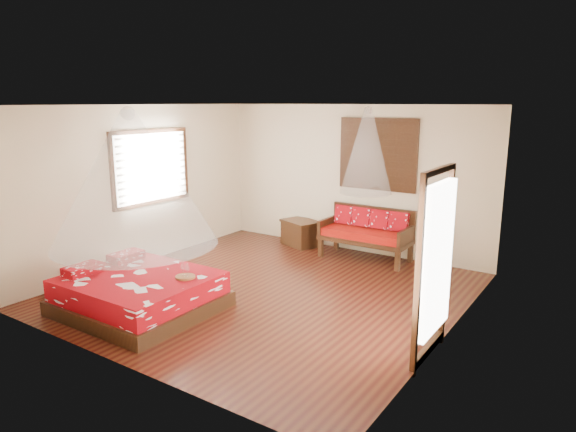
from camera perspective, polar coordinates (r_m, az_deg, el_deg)
name	(u,v)px	position (r m, az deg, el deg)	size (l,w,h in m)	color
room	(267,202)	(7.61, -2.30, 1.62)	(5.54, 5.54, 2.84)	black
bed	(139,293)	(7.50, -16.22, -8.19)	(1.97, 1.79, 0.63)	black
daybed	(367,231)	(9.54, 8.79, -1.67)	(1.64, 0.73, 0.94)	black
storage_chest	(301,233)	(10.37, 1.43, -1.86)	(0.89, 0.77, 0.51)	black
shutter_panel	(378,154)	(9.61, 9.94, 6.76)	(1.52, 0.06, 1.32)	black
window_left	(152,167)	(9.53, -14.93, 5.26)	(0.10, 1.74, 1.34)	black
glazed_door	(433,265)	(5.96, 15.80, -5.27)	(0.08, 1.02, 2.16)	black
wine_tray	(185,274)	(7.15, -11.35, -6.33)	(0.27, 0.27, 0.22)	brown
mosquito_net_main	(132,179)	(7.09, -16.92, 3.97)	(2.20, 2.20, 1.80)	white
mosquito_net_daybed	(367,151)	(9.18, 8.76, 7.16)	(0.92, 0.92, 1.50)	white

